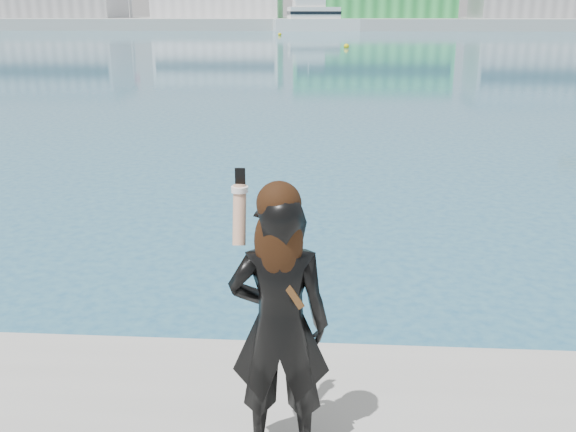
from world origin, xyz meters
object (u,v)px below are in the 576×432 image
Objects in this scene: buoy_far at (280,36)px; woman at (279,319)px; buoy_near at (346,48)px; motor_yacht at (316,19)px.

woman reaches higher than buoy_far.
woman is (-1.57, -58.32, 1.63)m from buoy_near.
buoy_far is at bearing 105.47° from buoy_near.
motor_yacht is 31.90× the size of buoy_far.
motor_yacht is 52.51m from buoy_near.
motor_yacht is at bearing 94.53° from buoy_near.
buoy_far is at bearing -87.53° from woman.
buoy_near is 1.00× the size of buoy_far.
buoy_far is (-8.70, 31.43, 0.00)m from buoy_near.
woman is (2.57, -110.63, -0.39)m from motor_yacht.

